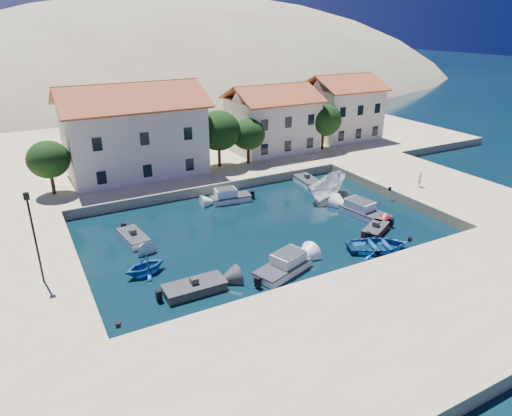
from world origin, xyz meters
The scene contains 23 objects.
ground centered at (0.00, 0.00, 0.00)m, with size 400.00×400.00×0.00m, color black.
quay_south centered at (0.00, -6.00, 0.50)m, with size 52.00×12.00×1.00m, color #C8AF89.
quay_east centered at (20.50, 10.00, 0.50)m, with size 11.00×20.00×1.00m, color #C8AF89.
quay_west centered at (-19.00, 10.00, 0.50)m, with size 8.00×20.00×1.00m, color #C8AF89.
quay_north centered at (2.00, 38.00, 0.50)m, with size 80.00×36.00×1.00m, color #C8AF89.
hills centered at (20.64, 123.62, -23.40)m, with size 254.00×176.00×99.00m.
building_left centered at (-6.00, 28.00, 5.94)m, with size 14.70×9.45×9.70m.
building_mid centered at (12.00, 29.00, 5.22)m, with size 10.50×8.40×8.30m.
building_right centered at (24.00, 30.00, 5.47)m, with size 9.45×8.40×8.80m.
trees centered at (4.51, 25.46, 4.84)m, with size 37.30×5.30×6.45m.
lamppost centered at (-17.50, 8.00, 4.75)m, with size 0.35×0.25×6.22m.
bollards centered at (2.80, 3.87, 1.15)m, with size 29.36×9.56×0.30m.
motorboat_grey_sw centered at (-8.70, 3.62, 0.29)m, with size 4.18×1.88×1.25m.
cabin_cruiser_south centered at (-2.24, 2.87, 0.48)m, with size 4.91×3.32×1.60m.
rowboat_south centered at (6.24, 2.35, 0.00)m, with size 3.53×4.94×1.02m, color #1C559C.
motorboat_red_se centered at (8.17, 4.75, 0.30)m, with size 3.45×2.73×1.25m.
cabin_cruiser_east centered at (9.69, 7.85, 0.48)m, with size 2.77×5.15×1.60m.
boat_east centered at (9.58, 13.56, 0.00)m, with size 2.20×5.84×2.26m, color white.
motorboat_white_ne centered at (10.21, 18.08, 0.29)m, with size 2.30×4.17×1.25m.
rowboat_west centered at (-10.97, 7.46, 0.00)m, with size 2.65×3.07×1.62m, color #1C559C.
motorboat_white_west centered at (-10.38, 13.05, 0.30)m, with size 2.07×3.86×1.25m.
cabin_cruiser_north centered at (0.47, 17.18, 0.48)m, with size 4.08×2.12×1.60m.
pedestrian centered at (18.13, 9.44, 1.80)m, with size 0.58×0.38×1.59m, color beige.
Camera 1 is at (-17.49, -21.28, 16.99)m, focal length 32.00 mm.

